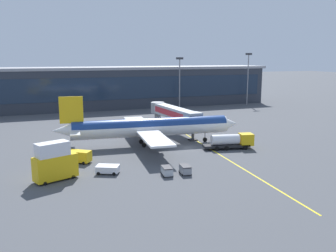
{
  "coord_description": "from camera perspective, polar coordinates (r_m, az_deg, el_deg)",
  "views": [
    {
      "loc": [
        -31.5,
        -70.8,
        19.49
      ],
      "look_at": [
        -3.14,
        3.14,
        4.5
      ],
      "focal_mm": 38.98,
      "sensor_mm": 36.0,
      "label": 1
    }
  ],
  "objects": [
    {
      "name": "jet_bridge",
      "position": [
        95.92,
        0.71,
        2.09
      ],
      "size": [
        5.21,
        24.92,
        6.79
      ],
      "color": "#B2B7BC",
      "rests_on": "ground_plane"
    },
    {
      "name": "apron_light_mast_0",
      "position": [
        155.02,
        12.39,
        7.89
      ],
      "size": [
        2.8,
        0.5,
        21.14
      ],
      "color": "gray",
      "rests_on": "ground_plane"
    },
    {
      "name": "main_airliner",
      "position": [
        81.42,
        -2.77,
        -0.2
      ],
      "size": [
        42.47,
        33.81,
        11.45
      ],
      "color": "white",
      "rests_on": "ground_plane"
    },
    {
      "name": "pushback_tug",
      "position": [
        63.15,
        -9.34,
        -6.6
      ],
      "size": [
        4.42,
        3.74,
        1.4
      ],
      "color": "white",
      "rests_on": "ground_plane"
    },
    {
      "name": "apron_lead_in_line",
      "position": [
        83.61,
        5.32,
        -2.81
      ],
      "size": [
        6.51,
        79.78,
        0.01
      ],
      "primitive_type": "cube",
      "rotation": [
        0.0,
        0.0,
        -0.08
      ],
      "color": "yellow",
      "rests_on": "ground_plane"
    },
    {
      "name": "ground_plane",
      "position": [
        79.9,
        2.92,
        -3.41
      ],
      "size": [
        700.0,
        700.0,
        0.0
      ],
      "primitive_type": "plane",
      "color": "#47494F"
    },
    {
      "name": "baggage_cart_1",
      "position": [
        62.23,
        2.71,
        -6.79
      ],
      "size": [
        1.89,
        2.81,
        1.48
      ],
      "color": "gray",
      "rests_on": "ground_plane"
    },
    {
      "name": "terminal_building",
      "position": [
        143.01,
        -13.86,
        5.76
      ],
      "size": [
        155.79,
        18.26,
        15.76
      ],
      "color": "#2D333D",
      "rests_on": "ground_plane"
    },
    {
      "name": "crew_van",
      "position": [
        70.59,
        -14.03,
        -4.53
      ],
      "size": [
        5.24,
        4.71,
        2.3
      ],
      "color": "yellow",
      "rests_on": "ground_plane"
    },
    {
      "name": "fuel_tanker",
      "position": [
        79.66,
        9.92,
        -2.31
      ],
      "size": [
        11.09,
        4.79,
        3.25
      ],
      "color": "#232326",
      "rests_on": "ground_plane"
    },
    {
      "name": "apron_light_mast_1",
      "position": [
        140.66,
        1.82,
        7.51
      ],
      "size": [
        2.8,
        0.5,
        19.43
      ],
      "color": "gray",
      "rests_on": "ground_plane"
    },
    {
      "name": "baggage_cart_0",
      "position": [
        61.41,
        -0.17,
        -7.02
      ],
      "size": [
        1.89,
        2.81,
        1.48
      ],
      "color": "#B2B7BC",
      "rests_on": "ground_plane"
    },
    {
      "name": "catering_lift",
      "position": [
        61.08,
        -17.31,
        -5.38
      ],
      "size": [
        7.24,
        4.8,
        6.3
      ],
      "color": "yellow",
      "rests_on": "ground_plane"
    }
  ]
}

